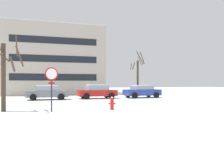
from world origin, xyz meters
TOP-DOWN VIEW (x-y plane):
  - ground_plane at (0.00, 0.00)m, footprint 120.00×120.00m
  - road_surface at (0.00, 3.19)m, footprint 80.00×8.38m
  - stop_sign at (-2.64, -1.30)m, footprint 0.75×0.16m
  - fire_hydrant at (1.04, -1.34)m, footprint 0.44×0.30m
  - parked_car_gray at (-2.76, 8.55)m, footprint 4.08×2.18m
  - parked_car_red at (2.43, 8.72)m, footprint 4.18×2.10m
  - parked_car_blue at (7.61, 8.57)m, footprint 4.12×2.18m
  - tree_near_corner at (-5.25, -0.44)m, footprint 1.51×1.88m
  - tree_far_left at (7.96, 10.63)m, footprint 2.06×2.04m
  - building_far_left at (-1.63, 21.14)m, footprint 13.99×10.83m

SIDE VIEW (x-z plane):
  - ground_plane at x=0.00m, z-range 0.00..0.00m
  - road_surface at x=0.00m, z-range 0.00..0.00m
  - fire_hydrant at x=1.04m, z-range 0.00..0.81m
  - parked_car_gray at x=-2.76m, z-range 0.02..1.45m
  - parked_car_blue at x=7.61m, z-range 0.02..1.45m
  - parked_car_red at x=2.43m, z-range 0.01..1.51m
  - stop_sign at x=-2.64m, z-range 0.52..3.13m
  - tree_near_corner at x=-5.25m, z-range 0.04..4.42m
  - tree_far_left at x=7.96m, z-range -0.12..5.39m
  - building_far_left at x=-1.63m, z-range 0.00..9.82m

